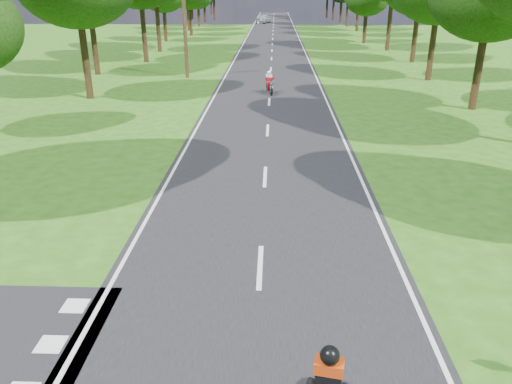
{
  "coord_description": "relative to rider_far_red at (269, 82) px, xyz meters",
  "views": [
    {
      "loc": [
        0.27,
        -8.2,
        6.18
      ],
      "look_at": [
        -0.17,
        4.0,
        1.1
      ],
      "focal_mm": 35.0,
      "sensor_mm": 36.0,
      "label": 1
    }
  ],
  "objects": [
    {
      "name": "rider_far_red",
      "position": [
        0.0,
        0.0,
        0.0
      ],
      "size": [
        0.84,
        1.7,
        1.35
      ],
      "primitive_type": null,
      "rotation": [
        0.0,
        0.0,
        0.19
      ],
      "color": "#950C0B",
      "rests_on": "main_road"
    },
    {
      "name": "ground",
      "position": [
        0.02,
        -22.41,
        -0.7
      ],
      "size": [
        160.0,
        160.0,
        0.0
      ],
      "primitive_type": "plane",
      "color": "#265012",
      "rests_on": "ground"
    },
    {
      "name": "distant_car",
      "position": [
        -1.69,
        61.25,
        0.08
      ],
      "size": [
        3.02,
        4.76,
        1.51
      ],
      "primitive_type": "imported",
      "rotation": [
        0.0,
        0.0,
        -0.3
      ],
      "color": "silver",
      "rests_on": "main_road"
    },
    {
      "name": "telegraph_pole",
      "position": [
        -5.98,
        5.59,
        3.38
      ],
      "size": [
        1.2,
        0.26,
        8.0
      ],
      "color": "#382616",
      "rests_on": "ground"
    },
    {
      "name": "road_markings",
      "position": [
        -0.12,
        25.72,
        -0.67
      ],
      "size": [
        7.4,
        140.0,
        0.01
      ],
      "color": "silver",
      "rests_on": "main_road"
    },
    {
      "name": "main_road",
      "position": [
        0.02,
        27.59,
        -0.69
      ],
      "size": [
        7.0,
        140.0,
        0.02
      ],
      "primitive_type": "cube",
      "color": "black",
      "rests_on": "ground"
    }
  ]
}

